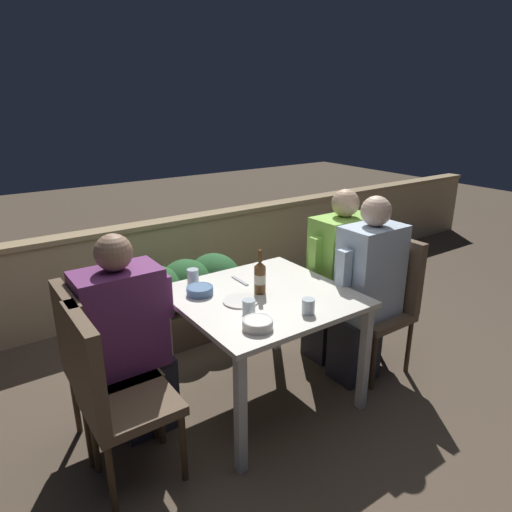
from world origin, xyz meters
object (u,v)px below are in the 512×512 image
(chair_right_far, at_px, (357,277))
(person_green_blouse, at_px, (337,275))
(chair_left_near, at_px, (108,387))
(potted_plant, at_px, (340,257))
(beer_bottle, at_px, (260,277))
(person_blue_shirt, at_px, (366,290))
(person_purple_stripe, at_px, (129,339))
(chair_right_near, at_px, (385,293))
(chair_left_far, at_px, (91,357))

(chair_right_far, distance_m, person_green_blouse, 0.21)
(chair_left_near, bearing_deg, potted_plant, 20.59)
(chair_right_far, distance_m, beer_bottle, 1.01)
(chair_right_far, relative_size, beer_bottle, 3.50)
(person_blue_shirt, xyz_separation_m, potted_plant, (0.71, 0.93, -0.19))
(person_purple_stripe, xyz_separation_m, person_blue_shirt, (1.47, -0.33, 0.03))
(chair_right_far, bearing_deg, chair_left_near, -171.48)
(chair_right_far, bearing_deg, chair_right_near, -100.55)
(person_purple_stripe, bearing_deg, chair_left_near, -125.83)
(potted_plant, bearing_deg, chair_right_near, -118.77)
(chair_left_near, xyz_separation_m, beer_bottle, (0.98, 0.17, 0.27))
(beer_bottle, distance_m, potted_plant, 1.64)
(person_blue_shirt, bearing_deg, beer_bottle, 164.77)
(person_blue_shirt, distance_m, potted_plant, 1.18)
(chair_left_far, height_order, person_purple_stripe, person_purple_stripe)
(chair_left_near, bearing_deg, person_purple_stripe, 54.17)
(chair_left_far, bearing_deg, chair_right_near, -9.90)
(person_green_blouse, relative_size, beer_bottle, 4.59)
(person_blue_shirt, height_order, person_green_blouse, person_blue_shirt)
(person_purple_stripe, height_order, person_blue_shirt, person_blue_shirt)
(person_purple_stripe, distance_m, beer_bottle, 0.81)
(person_purple_stripe, xyz_separation_m, chair_right_near, (1.67, -0.33, -0.04))
(chair_right_near, height_order, beer_bottle, beer_bottle)
(chair_left_far, distance_m, chair_right_near, 1.90)
(beer_bottle, bearing_deg, person_green_blouse, 9.29)
(person_blue_shirt, height_order, beer_bottle, person_blue_shirt)
(chair_right_far, bearing_deg, chair_left_far, 179.71)
(chair_left_far, height_order, potted_plant, chair_left_far)
(person_blue_shirt, bearing_deg, chair_right_far, 50.64)
(chair_left_far, distance_m, beer_bottle, 1.01)
(person_purple_stripe, relative_size, person_green_blouse, 0.96)
(chair_right_far, xyz_separation_m, beer_bottle, (-0.97, -0.13, 0.27))
(chair_right_near, distance_m, potted_plant, 1.06)
(chair_right_near, distance_m, chair_right_far, 0.32)
(beer_bottle, height_order, potted_plant, beer_bottle)
(chair_left_far, xyz_separation_m, potted_plant, (2.39, 0.60, -0.11))
(person_purple_stripe, height_order, potted_plant, person_purple_stripe)
(chair_left_far, xyz_separation_m, beer_bottle, (0.97, -0.14, 0.27))
(person_purple_stripe, height_order, chair_right_near, person_purple_stripe)
(chair_right_near, xyz_separation_m, chair_right_far, (0.06, 0.32, 0.00))
(potted_plant, bearing_deg, person_purple_stripe, -164.63)
(chair_left_far, height_order, person_green_blouse, person_green_blouse)
(chair_left_far, xyz_separation_m, person_blue_shirt, (1.67, -0.33, 0.07))
(chair_left_far, bearing_deg, person_purple_stripe, 0.00)
(person_green_blouse, height_order, beer_bottle, person_green_blouse)
(person_purple_stripe, xyz_separation_m, potted_plant, (2.18, 0.60, -0.15))
(chair_right_far, bearing_deg, beer_bottle, -172.63)
(person_green_blouse, bearing_deg, potted_plant, 43.08)
(chair_left_far, relative_size, chair_right_near, 1.00)
(chair_left_far, height_order, chair_right_far, same)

